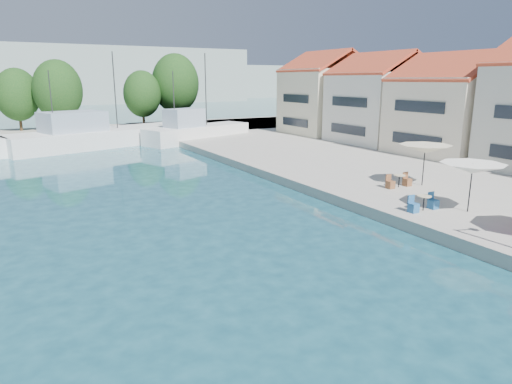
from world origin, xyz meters
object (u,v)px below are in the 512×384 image
trawler_04 (196,132)px  umbrella_cream (425,149)px  trawler_03 (97,137)px  umbrella_white (472,168)px

trawler_04 → umbrella_cream: trawler_04 is taller
trawler_03 → umbrella_cream: size_ratio=6.44×
trawler_03 → umbrella_white: size_ratio=6.51×
trawler_04 → umbrella_cream: size_ratio=4.37×
trawler_03 → trawler_04: same height
umbrella_white → trawler_03: bearing=107.2°
trawler_04 → umbrella_cream: bearing=-103.7°
trawler_03 → umbrella_white: trawler_03 is taller
trawler_03 → umbrella_white: bearing=-90.0°
trawler_03 → trawler_04: (10.63, -1.32, 0.00)m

